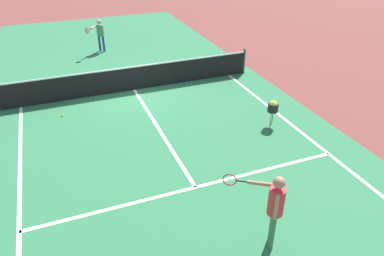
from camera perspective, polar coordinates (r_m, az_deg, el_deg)
ground_plane at (r=14.69m, az=-8.89°, el=5.85°), size 60.00×60.00×0.00m
court_surface_inbounds at (r=14.69m, az=-8.89°, el=5.85°), size 10.62×24.40×0.00m
line_sideline_left at (r=9.44m, az=-25.07°, el=-12.44°), size 0.10×11.89×0.01m
line_sideline_right at (r=11.59m, az=18.87°, el=-2.58°), size 0.10×11.89×0.01m
line_service_near at (r=9.40m, az=0.53°, el=-9.12°), size 8.22×0.10×0.01m
line_center_service at (r=11.91m, az=-5.24°, el=0.02°), size 0.10×6.40×0.01m
net at (r=14.50m, az=-9.05°, el=7.62°), size 9.69×0.09×1.07m
player_near at (r=7.48m, az=12.56°, el=-11.34°), size 0.98×0.94×1.73m
player_far at (r=19.13m, az=-14.02°, el=14.13°), size 0.94×0.87×1.55m
ball_hopper at (r=11.99m, az=12.39°, el=3.26°), size 0.34×0.34×0.87m
tennis_ball_near_net at (r=13.30m, az=-19.36°, el=1.86°), size 0.07×0.07×0.07m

